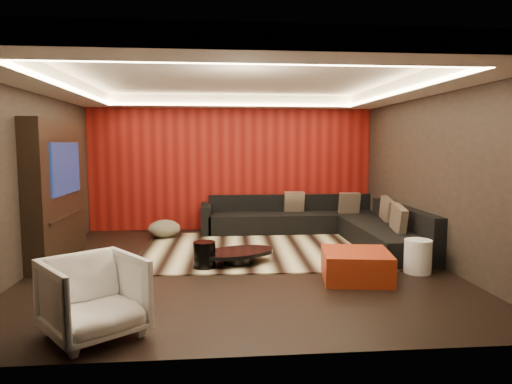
{
  "coord_description": "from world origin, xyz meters",
  "views": [
    {
      "loc": [
        -0.37,
        -6.76,
        1.83
      ],
      "look_at": [
        0.3,
        0.6,
        1.05
      ],
      "focal_mm": 32.0,
      "sensor_mm": 36.0,
      "label": 1
    }
  ],
  "objects": [
    {
      "name": "floor",
      "position": [
        0.0,
        0.0,
        -0.01
      ],
      "size": [
        6.0,
        6.0,
        0.02
      ],
      "primitive_type": "cube",
      "color": "black",
      "rests_on": "ground"
    },
    {
      "name": "ceiling",
      "position": [
        0.0,
        0.0,
        2.81
      ],
      "size": [
        6.0,
        6.0,
        0.02
      ],
      "primitive_type": "cube",
      "color": "silver",
      "rests_on": "ground"
    },
    {
      "name": "wall_back",
      "position": [
        0.0,
        3.01,
        1.4
      ],
      "size": [
        6.0,
        0.02,
        2.8
      ],
      "primitive_type": "cube",
      "color": "black",
      "rests_on": "ground"
    },
    {
      "name": "wall_left",
      "position": [
        -3.01,
        0.0,
        1.4
      ],
      "size": [
        0.02,
        6.0,
        2.8
      ],
      "primitive_type": "cube",
      "color": "black",
      "rests_on": "ground"
    },
    {
      "name": "wall_right",
      "position": [
        3.01,
        0.0,
        1.4
      ],
      "size": [
        0.02,
        6.0,
        2.8
      ],
      "primitive_type": "cube",
      "color": "black",
      "rests_on": "ground"
    },
    {
      "name": "red_feature_wall",
      "position": [
        0.0,
        2.97,
        1.4
      ],
      "size": [
        5.98,
        0.05,
        2.78
      ],
      "primitive_type": "cube",
      "color": "#6B0C0A",
      "rests_on": "ground"
    },
    {
      "name": "soffit_back",
      "position": [
        0.0,
        2.7,
        2.69
      ],
      "size": [
        6.0,
        0.6,
        0.22
      ],
      "primitive_type": "cube",
      "color": "silver",
      "rests_on": "ground"
    },
    {
      "name": "soffit_front",
      "position": [
        0.0,
        -2.7,
        2.69
      ],
      "size": [
        6.0,
        0.6,
        0.22
      ],
      "primitive_type": "cube",
      "color": "silver",
      "rests_on": "ground"
    },
    {
      "name": "soffit_left",
      "position": [
        -2.7,
        0.0,
        2.69
      ],
      "size": [
        0.6,
        4.8,
        0.22
      ],
      "primitive_type": "cube",
      "color": "silver",
      "rests_on": "ground"
    },
    {
      "name": "soffit_right",
      "position": [
        2.7,
        0.0,
        2.69
      ],
      "size": [
        0.6,
        4.8,
        0.22
      ],
      "primitive_type": "cube",
      "color": "silver",
      "rests_on": "ground"
    },
    {
      "name": "cove_back",
      "position": [
        0.0,
        2.36,
        2.6
      ],
      "size": [
        4.8,
        0.08,
        0.04
      ],
      "primitive_type": "cube",
      "color": "#FFD899",
      "rests_on": "ground"
    },
    {
      "name": "cove_front",
      "position": [
        0.0,
        -2.36,
        2.6
      ],
      "size": [
        4.8,
        0.08,
        0.04
      ],
      "primitive_type": "cube",
      "color": "#FFD899",
      "rests_on": "ground"
    },
    {
      "name": "cove_left",
      "position": [
        -2.36,
        0.0,
        2.6
      ],
      "size": [
        0.08,
        4.8,
        0.04
      ],
      "primitive_type": "cube",
      "color": "#FFD899",
      "rests_on": "ground"
    },
    {
      "name": "cove_right",
      "position": [
        2.36,
        0.0,
        2.6
      ],
      "size": [
        0.08,
        4.8,
        0.04
      ],
      "primitive_type": "cube",
      "color": "#FFD899",
      "rests_on": "ground"
    },
    {
      "name": "tv_surround",
      "position": [
        -2.85,
        0.6,
        1.1
      ],
      "size": [
        0.3,
        2.0,
        2.2
      ],
      "primitive_type": "cube",
      "color": "black",
      "rests_on": "ground"
    },
    {
      "name": "tv_screen",
      "position": [
        -2.69,
        0.6,
        1.45
      ],
      "size": [
        0.04,
        1.3,
        0.8
      ],
      "primitive_type": "cube",
      "color": "black",
      "rests_on": "ground"
    },
    {
      "name": "tv_shelf",
      "position": [
        -2.69,
        0.6,
        0.7
      ],
      "size": [
        0.04,
        1.6,
        0.04
      ],
      "primitive_type": "cube",
      "color": "black",
      "rests_on": "ground"
    },
    {
      "name": "rug",
      "position": [
        0.4,
        0.96,
        0.01
      ],
      "size": [
        4.1,
        3.14,
        0.02
      ],
      "primitive_type": "cube",
      "rotation": [
        0.0,
        0.0,
        -0.03
      ],
      "color": "beige",
      "rests_on": "floor"
    },
    {
      "name": "coffee_table",
      "position": [
        -0.03,
        0.03,
        0.12
      ],
      "size": [
        1.54,
        1.54,
        0.2
      ],
      "primitive_type": "cylinder",
      "rotation": [
        0.0,
        0.0,
        0.41
      ],
      "color": "black",
      "rests_on": "rug"
    },
    {
      "name": "drum_stool",
      "position": [
        -0.53,
        -0.17,
        0.21
      ],
      "size": [
        0.42,
        0.42,
        0.39
      ],
      "primitive_type": "cylinder",
      "rotation": [
        0.0,
        0.0,
        -0.36
      ],
      "color": "black",
      "rests_on": "rug"
    },
    {
      "name": "striped_pouf",
      "position": [
        -1.35,
        2.11,
        0.19
      ],
      "size": [
        0.66,
        0.66,
        0.34
      ],
      "primitive_type": "ellipsoid",
      "rotation": [
        0.0,
        0.0,
        -0.07
      ],
      "color": "beige",
      "rests_on": "rug"
    },
    {
      "name": "white_side_table",
      "position": [
        2.5,
        -0.64,
        0.24
      ],
      "size": [
        0.49,
        0.49,
        0.48
      ],
      "primitive_type": "cylinder",
      "rotation": [
        0.0,
        0.0,
        -0.37
      ],
      "color": "white",
      "rests_on": "floor"
    },
    {
      "name": "orange_ottoman",
      "position": [
        1.52,
        -0.89,
        0.2
      ],
      "size": [
        1.01,
        1.01,
        0.39
      ],
      "primitive_type": "cube",
      "rotation": [
        0.0,
        0.0,
        -0.16
      ],
      "color": "#9E2714",
      "rests_on": "floor"
    },
    {
      "name": "armchair",
      "position": [
        -1.52,
        -2.45,
        0.39
      ],
      "size": [
        1.17,
        1.17,
        0.77
      ],
      "primitive_type": "imported",
      "rotation": [
        0.0,
        0.0,
        0.65
      ],
      "color": "white",
      "rests_on": "floor"
    },
    {
      "name": "sectional_sofa",
      "position": [
        1.73,
        1.86,
        0.26
      ],
      "size": [
        3.65,
        3.5,
        0.75
      ],
      "color": "black",
      "rests_on": "floor"
    },
    {
      "name": "throw_pillows",
      "position": [
        2.28,
        1.67,
        0.62
      ],
      "size": [
        1.78,
        2.72,
        0.5
      ],
      "color": "tan",
      "rests_on": "sectional_sofa"
    }
  ]
}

